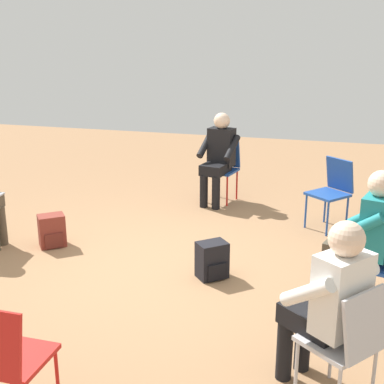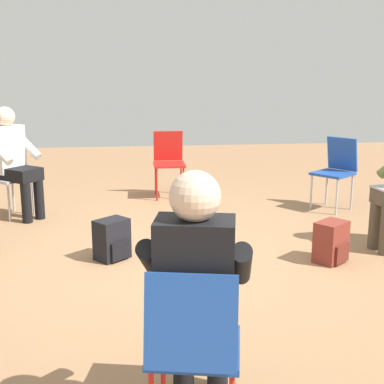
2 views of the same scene
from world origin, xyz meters
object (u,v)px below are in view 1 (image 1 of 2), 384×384
at_px(backpack_near_laptop_user, 52,232).
at_px(chair_east, 383,259).
at_px(chair_north, 223,165).
at_px(person_in_black, 219,154).
at_px(chair_southeast, 348,339).
at_px(chair_northeast, 332,189).
at_px(chair_south, 6,356).
at_px(backpack_by_empty_chair, 212,262).
at_px(person_in_white, 329,299).
at_px(person_in_teal, 365,233).

bearing_deg(backpack_near_laptop_user, chair_east, -9.36).
xyz_separation_m(chair_north, person_in_black, (-0.03, -0.16, 0.20)).
distance_m(chair_southeast, chair_east, 1.34).
height_order(chair_southeast, chair_northeast, same).
bearing_deg(person_in_black, chair_south, 99.22).
bearing_deg(backpack_by_empty_chair, chair_north, 100.09).
height_order(person_in_white, person_in_teal, same).
relative_size(chair_south, person_in_white, 0.69).
xyz_separation_m(chair_east, chair_northeast, (-0.46, 1.98, 0.00)).
relative_size(chair_northeast, person_in_black, 0.69).
height_order(chair_north, chair_northeast, same).
distance_m(chair_east, chair_northeast, 2.03).
relative_size(person_in_white, person_in_black, 1.00).
bearing_deg(chair_northeast, backpack_near_laptop_user, 65.14).
bearing_deg(chair_southeast, chair_northeast, 41.71).
bearing_deg(chair_northeast, person_in_teal, 138.36).
bearing_deg(chair_northeast, chair_east, 142.63).
distance_m(chair_south, backpack_near_laptop_user, 2.90).
height_order(chair_southeast, backpack_by_empty_chair, chair_southeast).
bearing_deg(chair_southeast, chair_east, 26.53).
relative_size(chair_southeast, person_in_white, 0.69).
bearing_deg(person_in_black, chair_northeast, 170.52).
xyz_separation_m(chair_north, chair_east, (1.96, -2.73, 0.00)).
xyz_separation_m(chair_south, chair_northeast, (1.73, 4.02, 0.00)).
relative_size(chair_southeast, chair_northeast, 1.00).
distance_m(backpack_near_laptop_user, backpack_by_empty_chair, 1.91).
xyz_separation_m(chair_south, backpack_near_laptop_user, (-1.22, 2.61, -0.34)).
bearing_deg(chair_south, person_in_white, 25.47).
bearing_deg(chair_northeast, backpack_by_empty_chair, 97.66).
distance_m(person_in_white, person_in_black, 4.10).
bearing_deg(backpack_by_empty_chair, chair_northeast, 58.19).
bearing_deg(person_in_white, backpack_near_laptop_user, 97.94).
relative_size(chair_east, person_in_black, 0.69).
xyz_separation_m(chair_northeast, backpack_by_empty_chair, (-1.06, -1.70, -0.34)).
height_order(chair_north, person_in_white, person_in_white).
height_order(chair_east, person_in_black, person_in_black).
distance_m(chair_southeast, person_in_black, 4.25).
height_order(chair_south, backpack_near_laptop_user, chair_south).
xyz_separation_m(chair_east, person_in_white, (-0.41, -1.21, 0.20)).
distance_m(chair_north, backpack_near_laptop_user, 2.63).
xyz_separation_m(person_in_white, person_in_teal, (0.25, 1.26, 0.00)).
distance_m(chair_south, person_in_white, 1.97).
distance_m(chair_north, backpack_by_empty_chair, 2.52).
bearing_deg(person_in_white, backpack_by_empty_chair, 75.22).
bearing_deg(chair_east, chair_north, 51.47).
bearing_deg(chair_east, backpack_by_empty_chair, 95.57).
bearing_deg(person_in_teal, chair_south, 151.76).
distance_m(chair_south, person_in_black, 4.62).
distance_m(chair_north, chair_northeast, 1.67).
xyz_separation_m(chair_northeast, person_in_white, (0.05, -3.19, 0.20)).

